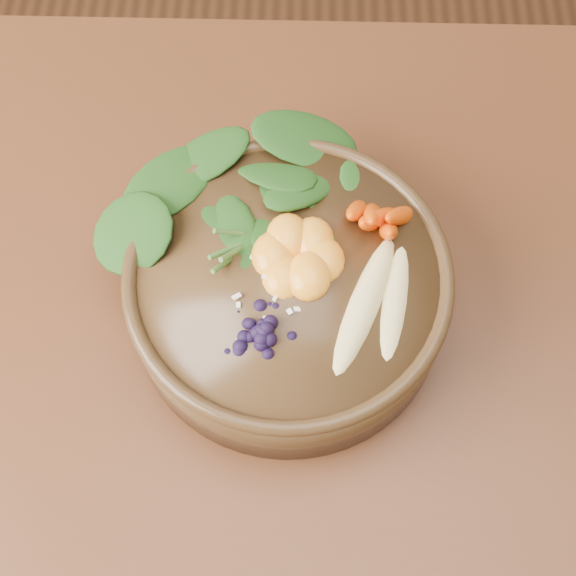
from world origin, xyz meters
name	(u,v)px	position (x,y,z in m)	size (l,w,h in m)	color
ground	(440,522)	(0.00, 0.00, 0.00)	(4.00, 4.00, 0.00)	#381E0F
dining_table	(547,409)	(0.00, 0.00, 0.66)	(1.60, 0.90, 0.75)	#331C0C
stoneware_bowl	(288,293)	(-0.27, 0.07, 0.79)	(0.30, 0.30, 0.08)	#3E2A16
kale_heap	(268,189)	(-0.30, 0.14, 0.85)	(0.20, 0.18, 0.05)	#1D4114
carrot_cluster	(379,198)	(-0.20, 0.12, 0.87)	(0.06, 0.06, 0.08)	#DB3C00
banana_halves	(381,296)	(-0.19, 0.04, 0.84)	(0.09, 0.16, 0.03)	#E0CC84
mandarin_cluster	(298,248)	(-0.27, 0.08, 0.85)	(0.09, 0.09, 0.03)	orange
blueberry_pile	(263,323)	(-0.29, 0.01, 0.85)	(0.14, 0.10, 0.04)	black
coconut_flakes	(281,291)	(-0.28, 0.05, 0.83)	(0.09, 0.07, 0.01)	white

